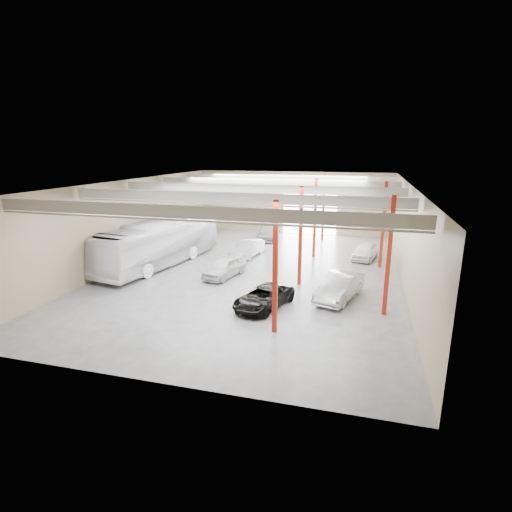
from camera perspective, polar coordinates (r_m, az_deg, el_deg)
The scene contains 8 objects.
depot_shell at distance 30.89m, azimuth 0.42°, elevation 6.76°, with size 22.12×32.12×7.06m.
coach_bus at distance 34.19m, azimuth -13.49°, elevation 1.83°, with size 3.12×13.34×3.72m, color white.
black_sedan at distance 24.48m, azimuth 1.13°, elevation -5.93°, with size 2.16×4.67×1.30m, color black.
car_row_a at distance 30.40m, azimuth -4.54°, elevation -1.59°, with size 1.75×4.36×1.48m, color silver.
car_row_b at distance 36.06m, azimuth -1.22°, elevation 1.13°, with size 1.61×4.61×1.52m, color silver.
car_row_c at distance 43.14m, azimuth 1.62°, elevation 3.37°, with size 2.02×4.96×1.44m, color gray.
car_right_near at distance 26.33m, azimuth 11.83°, elevation -4.31°, with size 1.76×5.04×1.66m, color #B7B8BD.
car_right_far at distance 36.52m, azimuth 15.36°, elevation 0.71°, with size 1.72×4.27×1.45m, color white.
Camera 1 is at (8.01, -29.06, 9.37)m, focal length 28.00 mm.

